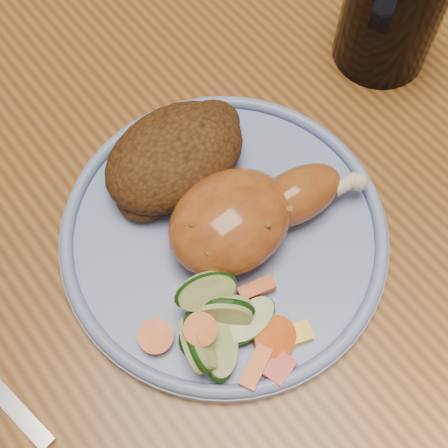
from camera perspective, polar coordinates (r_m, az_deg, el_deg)
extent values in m
plane|color=brown|center=(1.24, 0.15, -9.68)|extent=(4.00, 4.00, 0.00)
cube|color=brown|center=(0.57, 0.33, 10.28)|extent=(0.90, 1.40, 0.04)
cube|color=#4C2D16|center=(1.13, -18.53, 18.88)|extent=(0.42, 0.42, 0.04)
cylinder|color=#4C2D16|center=(1.17, -18.37, 1.97)|extent=(0.04, 0.04, 0.41)
cylinder|color=#4C2D16|center=(1.23, -4.08, 11.40)|extent=(0.04, 0.04, 0.41)
cylinder|color=#6D84C4|center=(0.48, 0.00, -1.07)|extent=(0.25, 0.25, 0.01)
torus|color=#6D84C4|center=(0.47, 0.00, -0.52)|extent=(0.25, 0.25, 0.01)
ellipsoid|color=#A55622|center=(0.45, 0.56, 0.22)|extent=(0.10, 0.08, 0.05)
ellipsoid|color=#A55622|center=(0.47, 6.69, 2.61)|extent=(0.08, 0.05, 0.04)
sphere|color=beige|center=(0.48, 12.22, 3.83)|extent=(0.01, 0.01, 0.01)
ellipsoid|color=#472811|center=(0.48, -4.54, 6.16)|extent=(0.12, 0.08, 0.05)
ellipsoid|color=#472811|center=(0.50, -1.58, 8.76)|extent=(0.06, 0.05, 0.03)
ellipsoid|color=#472811|center=(0.48, -7.12, 2.68)|extent=(0.05, 0.04, 0.02)
cube|color=#A50A05|center=(0.44, 5.01, -12.95)|extent=(0.02, 0.02, 0.01)
cube|color=#E5A507|center=(0.44, 6.85, -9.89)|extent=(0.02, 0.02, 0.01)
cylinder|color=#E04E07|center=(0.44, 4.67, -10.16)|extent=(0.03, 0.03, 0.01)
cylinder|color=#E04E07|center=(0.42, -2.20, -9.67)|extent=(0.02, 0.02, 0.01)
cube|color=#E04E07|center=(0.45, 2.99, -5.99)|extent=(0.03, 0.02, 0.01)
cube|color=#E04E07|center=(0.43, 2.90, -13.03)|extent=(0.03, 0.02, 0.01)
cylinder|color=#E04E07|center=(0.44, -6.28, -10.22)|extent=(0.02, 0.03, 0.01)
cylinder|color=#E04E07|center=(0.44, 4.57, -10.41)|extent=(0.03, 0.03, 0.01)
cylinder|color=#B5C781|center=(0.42, -2.36, -10.76)|extent=(0.04, 0.05, 0.04)
cylinder|color=#B5C781|center=(0.44, 2.38, -8.84)|extent=(0.04, 0.05, 0.02)
cylinder|color=#B5C781|center=(0.42, -1.69, -6.12)|extent=(0.05, 0.05, 0.04)
cylinder|color=#B5C781|center=(0.43, -0.35, -11.45)|extent=(0.06, 0.06, 0.02)
cylinder|color=#B5C781|center=(0.43, -0.08, -7.94)|extent=(0.05, 0.04, 0.04)
cylinder|color=#B5C781|center=(0.44, -2.11, -9.32)|extent=(0.05, 0.05, 0.02)
cylinder|color=black|center=(0.56, 15.17, 18.49)|extent=(0.08, 0.08, 0.11)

